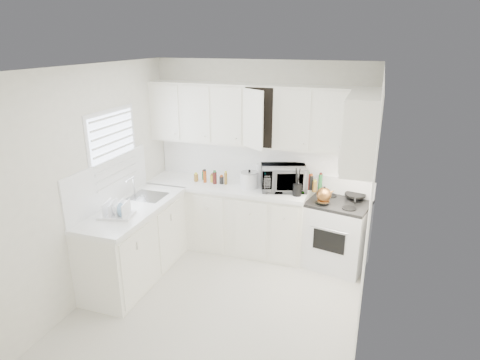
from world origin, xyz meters
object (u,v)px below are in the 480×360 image
at_px(microwave, 284,175).
at_px(utensil_crock, 298,182).
at_px(stove, 337,225).
at_px(rice_cooker, 249,179).
at_px(dish_rack, 116,208).
at_px(tea_kettle, 324,194).

height_order(microwave, utensil_crock, microwave).
xyz_separation_m(stove, rice_cooker, (-1.20, 0.02, 0.50)).
bearing_deg(stove, utensil_crock, -159.39).
bearing_deg(utensil_crock, dish_rack, -144.45).
bearing_deg(rice_cooker, dish_rack, -131.02).
distance_m(microwave, utensil_crock, 0.27).
height_order(rice_cooker, dish_rack, rice_cooker).
bearing_deg(stove, tea_kettle, -126.21).
bearing_deg(utensil_crock, rice_cooker, 171.34).
height_order(stove, utensil_crock, utensil_crock).
relative_size(tea_kettle, dish_rack, 0.63).
xyz_separation_m(stove, microwave, (-0.74, 0.08, 0.57)).
distance_m(utensil_crock, dish_rack, 2.23).
height_order(tea_kettle, rice_cooker, rice_cooker).
bearing_deg(dish_rack, rice_cooker, 38.06).
bearing_deg(dish_rack, tea_kettle, 16.58).
xyz_separation_m(stove, dish_rack, (-2.34, -1.37, 0.48)).
distance_m(rice_cooker, dish_rack, 1.80).
distance_m(tea_kettle, utensil_crock, 0.37).
distance_m(tea_kettle, dish_rack, 2.47).
height_order(stove, microwave, microwave).
height_order(tea_kettle, microwave, microwave).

